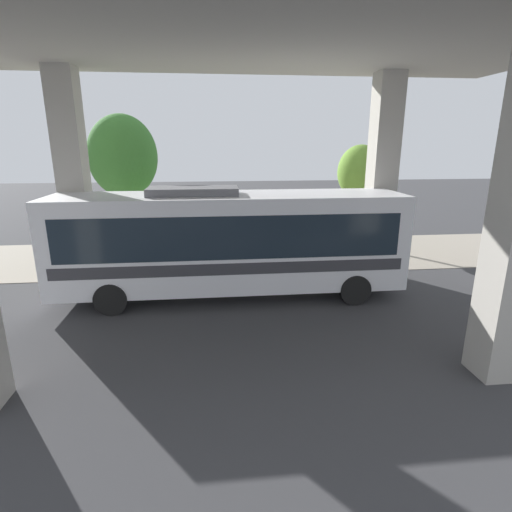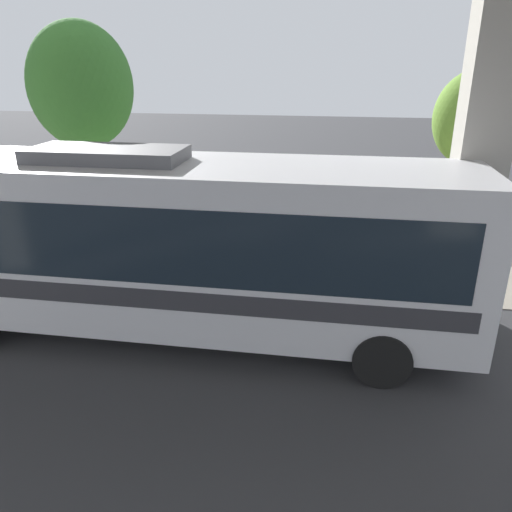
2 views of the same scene
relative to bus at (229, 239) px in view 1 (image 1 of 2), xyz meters
The scene contains 10 objects.
ground_plane 2.90m from the bus, behind, with size 80.00×80.00×0.00m, color #38383A.
sidewalk_strip 5.46m from the bus, behind, with size 6.00×40.00×0.02m.
overpass 5.36m from the bus, ahead, with size 9.40×18.97×8.05m.
bus is the anchor object (origin of this frame).
fire_hydrant 4.55m from the bus, 153.51° to the left, with size 0.52×0.25×1.12m.
planter_front 4.45m from the bus, behind, with size 1.31×1.31×1.58m.
planter_middle 4.64m from the bus, 152.91° to the right, with size 1.59×1.59×1.82m.
planter_back 4.00m from the bus, 135.51° to the left, with size 1.38×1.38×1.78m.
street_tree_near 7.43m from the bus, 141.59° to the right, with size 2.95×2.95×6.27m.
street_tree_far 9.43m from the bus, 133.86° to the left, with size 2.18×2.18×4.99m.
Camera 1 is at (14.93, -0.73, 5.08)m, focal length 28.00 mm.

